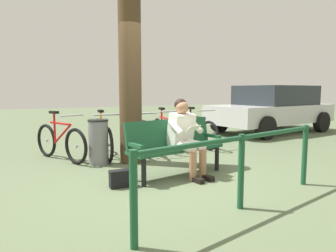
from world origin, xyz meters
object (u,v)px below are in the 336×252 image
person_reading (185,134)px  tree_trunk (130,78)px  parked_car (273,108)px  bicycle_blue (140,137)px  bicycle_black (164,133)px  bicycle_silver (195,132)px  handbag (121,179)px  litter_bin (98,142)px  bicycle_green (103,139)px  bicycle_orange (60,142)px  bench (174,143)px

person_reading → tree_trunk: size_ratio=0.39×
person_reading → parked_car: (-5.04, -3.12, 0.11)m
tree_trunk → bicycle_blue: (-0.45, -0.66, -1.19)m
person_reading → tree_trunk: 1.59m
bicycle_black → parked_car: parked_car is taller
bicycle_black → bicycle_blue: (0.67, 0.22, 0.00)m
bicycle_silver → parked_car: (-3.59, -1.10, 0.41)m
handbag → bicycle_blue: size_ratio=0.18×
tree_trunk → litter_bin: size_ratio=3.81×
person_reading → parked_car: parked_car is taller
handbag → bicycle_green: 2.06m
bicycle_silver → bicycle_orange: 3.03m
bicycle_silver → bicycle_orange: same height
bench → bicycle_silver: 2.46m
bicycle_blue → parked_car: bearing=109.2°
tree_trunk → bicycle_blue: size_ratio=1.85×
bench → parked_car: (-5.16, -2.98, 0.27)m
bicycle_orange → parked_car: 6.72m
bench → bicycle_blue: size_ratio=0.99×
tree_trunk → parked_car: tree_trunk is taller
bench → handbag: size_ratio=5.53×
bicycle_green → bicycle_orange: same height
tree_trunk → parked_car: bearing=-161.1°
bench → parked_car: 5.97m
bench → bicycle_silver: bearing=-139.9°
litter_bin → parked_car: parked_car is taller
bench → bicycle_black: size_ratio=0.99×
bench → bicycle_green: (0.65, -1.77, -0.15)m
bicycle_silver → bicycle_blue: size_ratio=1.00×
tree_trunk → bicycle_green: (0.35, -0.67, -1.19)m
litter_bin → bicycle_green: 0.62m
bicycle_black → parked_car: 4.48m
litter_bin → bicycle_silver: bearing=-164.5°
bicycle_orange → handbag: bearing=-9.9°
bicycle_green → parked_car: 5.95m
bicycle_blue → bicycle_orange: (1.60, -0.09, 0.00)m
bench → bicycle_black: bearing=-122.3°
tree_trunk → bicycle_orange: tree_trunk is taller
bicycle_black → tree_trunk: bearing=-43.9°
bicycle_green → bicycle_orange: 0.81m
bicycle_orange → bicycle_blue: bearing=63.8°
bicycle_black → bicycle_silver: bearing=90.9°
bicycle_black → litter_bin: bearing=-57.3°
bicycle_orange → tree_trunk: bearing=34.0°
bench → person_reading: person_reading is taller
litter_bin → bicycle_blue: (-1.04, -0.56, -0.05)m
handbag → bicycle_black: (-1.78, -2.23, 0.24)m
bench → tree_trunk: size_ratio=0.53×
parked_car → bicycle_black: bearing=5.9°
handbag → parked_car: bearing=-152.2°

